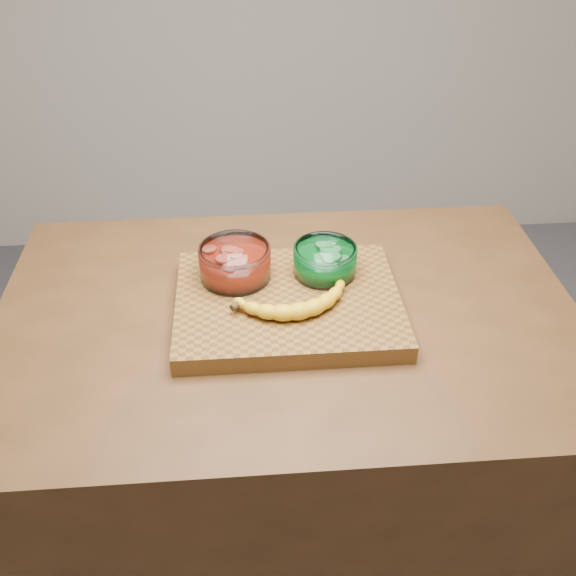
{
  "coord_description": "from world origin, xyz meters",
  "views": [
    {
      "loc": [
        -0.08,
        -1.02,
        1.72
      ],
      "look_at": [
        0.0,
        0.0,
        0.96
      ],
      "focal_mm": 40.0,
      "sensor_mm": 36.0,
      "label": 1
    }
  ],
  "objects": [
    {
      "name": "counter",
      "position": [
        0.0,
        0.0,
        0.45
      ],
      "size": [
        1.2,
        0.8,
        0.9
      ],
      "primitive_type": "cube",
      "color": "#513118",
      "rests_on": "ground"
    },
    {
      "name": "ground",
      "position": [
        0.0,
        0.0,
        0.0
      ],
      "size": [
        3.5,
        3.5,
        0.0
      ],
      "primitive_type": "plane",
      "color": "#56565B",
      "rests_on": "ground"
    },
    {
      "name": "cutting_board",
      "position": [
        0.0,
        0.0,
        0.92
      ],
      "size": [
        0.45,
        0.35,
        0.04
      ],
      "primitive_type": "cube",
      "color": "brown",
      "rests_on": "counter"
    },
    {
      "name": "bowl_red",
      "position": [
        -0.1,
        0.08,
        0.97
      ],
      "size": [
        0.15,
        0.15,
        0.07
      ],
      "color": "white",
      "rests_on": "cutting_board"
    },
    {
      "name": "banana",
      "position": [
        0.0,
        -0.04,
        0.96
      ],
      "size": [
        0.26,
        0.14,
        0.04
      ],
      "primitive_type": null,
      "color": "gold",
      "rests_on": "cutting_board"
    },
    {
      "name": "bowl_green",
      "position": [
        0.08,
        0.08,
        0.97
      ],
      "size": [
        0.13,
        0.13,
        0.06
      ],
      "color": "white",
      "rests_on": "cutting_board"
    }
  ]
}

